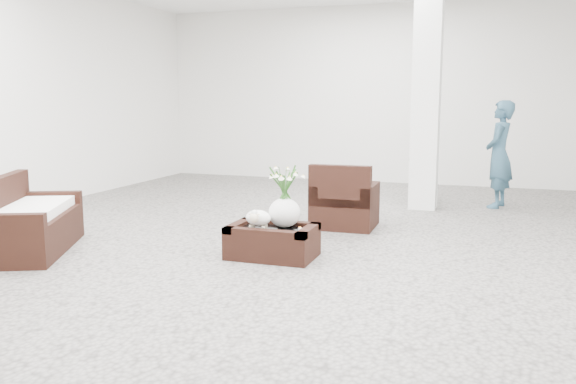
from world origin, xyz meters
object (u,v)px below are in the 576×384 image
(topiary, at_px, (420,160))
(coffee_table, at_px, (272,243))
(loveseat, at_px, (31,215))
(armchair, at_px, (345,195))

(topiary, bearing_deg, coffee_table, -104.21)
(loveseat, bearing_deg, coffee_table, -100.77)
(coffee_table, bearing_deg, armchair, 78.28)
(coffee_table, bearing_deg, topiary, 75.79)
(loveseat, bearing_deg, armchair, -75.56)
(armchair, height_order, loveseat, armchair)
(coffee_table, height_order, armchair, armchair)
(coffee_table, bearing_deg, loveseat, -166.26)
(coffee_table, xyz_separation_m, armchair, (0.36, 1.75, 0.27))
(armchair, xyz_separation_m, topiary, (0.69, 2.40, 0.25))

